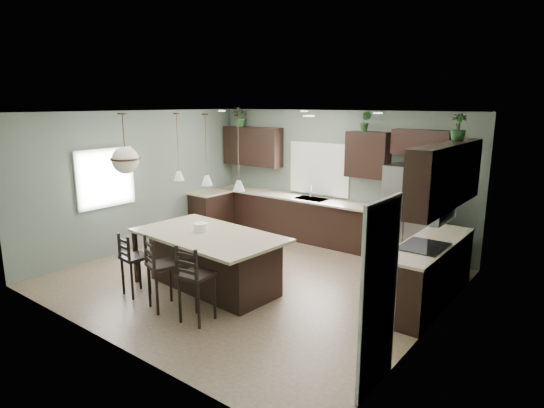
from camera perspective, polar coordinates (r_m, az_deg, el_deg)
The scene contains 33 objects.
ground at distance 7.92m, azimuth -2.37°, elevation -9.26°, with size 6.00×6.00×0.00m, color #9E8466.
pantry_door at distance 4.84m, azimuth 13.27°, elevation -11.24°, with size 0.04×0.82×2.04m, color white.
window_back at distance 9.91m, azimuth 5.96°, elevation 4.41°, with size 1.35×0.02×1.00m, color white.
window_left at distance 9.21m, azimuth -20.20°, elevation 3.08°, with size 0.02×1.10×1.00m, color white.
left_return_cabs at distance 10.73m, azimuth -7.64°, elevation -0.98°, with size 0.60×0.90×0.90m, color black.
left_return_countertop at distance 10.62m, azimuth -7.64°, elevation 1.47°, with size 0.66×0.96×0.04m, color beige.
back_lower_cabs at distance 10.13m, azimuth 2.81°, elevation -1.70°, with size 4.20×0.60×0.90m, color black.
back_countertop at distance 10.01m, azimuth 2.77°, elevation 0.89°, with size 4.20×0.66×0.04m, color beige.
sink_inset at distance 9.77m, azimuth 4.94°, elevation 0.65°, with size 0.70×0.45×0.01m, color gray.
faucet at distance 9.71m, azimuth 4.86°, elevation 1.45°, with size 0.02×0.02×0.28m, color silver.
back_upper_left at distance 10.76m, azimuth -2.44°, elevation 7.26°, with size 1.55×0.34×0.90m, color black.
back_upper_right at distance 9.16m, azimuth 11.94°, elevation 6.06°, with size 0.85×0.34×0.90m, color black.
fridge_header at distance 8.73m, azimuth 18.29°, elevation 7.37°, with size 1.05×0.34×0.45m, color black.
right_lower_cabs at distance 7.26m, azimuth 19.10°, elevation -8.27°, with size 0.60×2.35×0.90m, color black.
right_countertop at distance 7.12m, azimuth 19.22°, elevation -4.70°, with size 0.66×2.35×0.04m, color beige.
cooktop at distance 6.86m, azimuth 18.50°, elevation -5.07°, with size 0.58×0.75×0.02m, color black.
wall_oven_front at distance 7.11m, azimuth 16.03°, elevation -8.51°, with size 0.01×0.72×0.60m, color gray.
right_upper_cabs at distance 6.85m, azimuth 21.03°, elevation 3.37°, with size 0.34×2.35×0.90m, color black.
microwave at distance 6.68m, azimuth 19.66°, elevation -0.25°, with size 0.40×0.75×0.40m, color gray.
refrigerator at distance 8.75m, azimuth 17.09°, elevation -1.34°, with size 0.90×0.74×1.85m, color gray.
kitchen_island at distance 7.40m, azimuth -7.84°, elevation -7.17°, with size 2.43×1.38×0.92m, color black.
serving_dish at distance 7.39m, azimuth -8.98°, elevation -2.90°, with size 0.24×0.24×0.14m, color white.
bar_stool_left at distance 7.42m, azimuth -16.78°, elevation -7.22°, with size 0.37×0.37×1.01m, color black.
bar_stool_center at distance 6.81m, azimuth -13.49°, elevation -8.38°, with size 0.41×0.41×1.10m, color black.
bar_stool_right at distance 6.34m, azimuth -9.43°, elevation -9.76°, with size 0.41×0.41×1.11m, color black.
pendant_left at distance 7.55m, azimuth -11.75°, elevation 7.02°, with size 0.17×0.17×1.10m, color silver, non-canonical shape.
pendant_center at distance 7.00m, azimuth -8.28°, elevation 6.74°, with size 0.17×0.17×1.10m, color white, non-canonical shape.
pendant_right at distance 6.49m, azimuth -4.25°, elevation 6.37°, with size 0.17×0.17×1.10m, color white, non-canonical shape.
chandelier at distance 7.64m, azimuth -18.06°, elevation 7.24°, with size 0.47×0.47×0.97m, color beige, non-canonical shape.
plant_back_left at distance 10.91m, azimuth -3.92°, elevation 10.87°, with size 0.41×0.35×0.45m, color #2A5A27.
plant_back_right at distance 9.11m, azimuth 11.65°, elevation 10.10°, with size 0.21×0.17×0.39m, color #275023.
plant_right_wall at distance 7.27m, azimuth 22.36°, elevation 8.90°, with size 0.22×0.22×0.40m, color #234A20.
room_shell at distance 7.46m, azimuth -2.49°, elevation 2.94°, with size 6.00×6.00×6.00m.
Camera 1 is at (4.74, -5.63, 2.95)m, focal length 30.00 mm.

